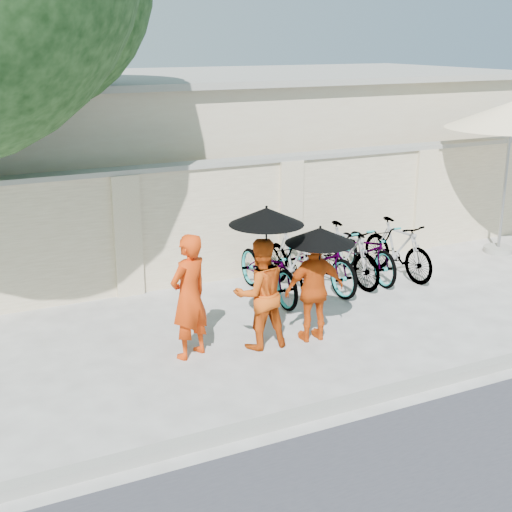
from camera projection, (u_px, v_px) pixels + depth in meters
name	position (u px, v px, depth m)	size (l,w,h in m)	color
ground	(269.00, 354.00, 9.58)	(80.00, 80.00, 0.00)	silver
kerb	(337.00, 406.00, 8.11)	(40.00, 0.16, 0.12)	gray
compound_wall	(236.00, 221.00, 12.45)	(20.00, 0.30, 2.00)	beige
building_behind	(206.00, 152.00, 15.95)	(14.00, 6.00, 3.20)	beige
monk_left	(189.00, 296.00, 9.28)	(0.61, 0.40, 1.69)	red
monk_center	(260.00, 293.00, 9.59)	(0.75, 0.58, 1.54)	#C3480E
parasol_center	(266.00, 216.00, 9.22)	(0.99, 0.99, 1.10)	black
monk_right	(314.00, 290.00, 9.82)	(0.87, 0.36, 1.48)	#CE4A0E
parasol_right	(320.00, 235.00, 9.53)	(0.95, 0.95, 0.80)	black
patio_umbrella	(512.00, 116.00, 13.31)	(2.93, 2.93, 2.94)	gray
bike_0	(269.00, 268.00, 11.51)	(0.67, 1.93, 1.01)	gray
bike_1	(294.00, 260.00, 11.79)	(0.50, 1.78, 1.07)	gray
bike_2	(321.00, 258.00, 11.97)	(0.69, 1.97, 1.04)	gray
bike_3	(346.00, 254.00, 12.18)	(0.49, 1.73, 1.04)	gray
bike_4	(367.00, 249.00, 12.51)	(0.67, 1.91, 1.01)	gray
bike_5	(398.00, 249.00, 12.53)	(0.48, 1.70, 1.02)	gray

